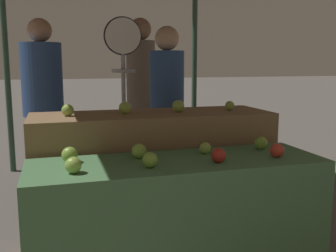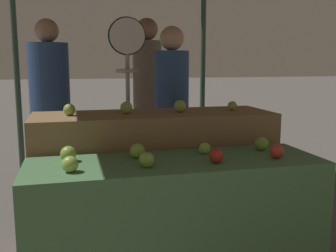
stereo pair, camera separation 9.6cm
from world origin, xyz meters
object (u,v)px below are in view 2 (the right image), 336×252
at_px(person_customer_left, 50,96).
at_px(person_customer_right, 147,87).
at_px(person_vendor_at_scale, 172,103).
at_px(produce_scale, 128,71).

distance_m(person_customer_left, person_customer_right, 1.04).
height_order(person_customer_left, person_customer_right, person_customer_right).
bearing_deg(person_customer_left, person_vendor_at_scale, 128.32).
distance_m(produce_scale, person_customer_right, 0.98).
bearing_deg(produce_scale, person_customer_left, 132.60).
relative_size(produce_scale, person_vendor_at_scale, 1.03).
xyz_separation_m(person_customer_left, person_customer_right, (1.03, 0.16, 0.06)).
relative_size(person_vendor_at_scale, person_customer_left, 0.94).
bearing_deg(person_vendor_at_scale, person_customer_left, -4.47).
height_order(person_vendor_at_scale, person_customer_left, person_customer_left).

